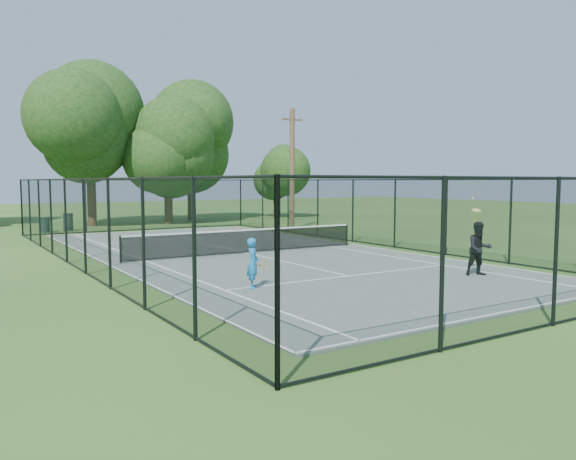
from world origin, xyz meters
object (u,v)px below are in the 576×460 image
tennis_net (247,240)px  player_blue (253,263)px  trash_bin_left (45,225)px  utility_pole (292,168)px  player_black (479,249)px  trash_bin_right (68,222)px

tennis_net → player_blue: bearing=-117.0°
trash_bin_left → utility_pole: 14.58m
tennis_net → player_blue: (-3.33, -6.54, 0.15)m
trash_bin_left → player_blue: size_ratio=0.64×
tennis_net → player_black: (3.43, -8.40, 0.30)m
player_blue → player_black: size_ratio=0.57×
player_blue → tennis_net: bearing=63.0°
trash_bin_left → utility_pole: size_ratio=0.12×
trash_bin_right → player_blue: 21.43m
tennis_net → player_blue: size_ratio=7.48×
trash_bin_right → utility_pole: (11.75, -5.88, 3.15)m
utility_pole → player_black: 18.19m
trash_bin_right → player_blue: player_blue is taller
player_blue → utility_pole: bearing=54.1°
tennis_net → trash_bin_left: tennis_net is taller
tennis_net → utility_pole: 12.38m
trash_bin_left → player_black: bearing=-69.6°
utility_pole → player_blue: (-11.24, -15.54, -2.94)m
tennis_net → player_black: 9.08m
trash_bin_right → player_black: size_ratio=0.44×
trash_bin_right → trash_bin_left: bearing=-169.2°
trash_bin_right → player_black: player_black is taller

